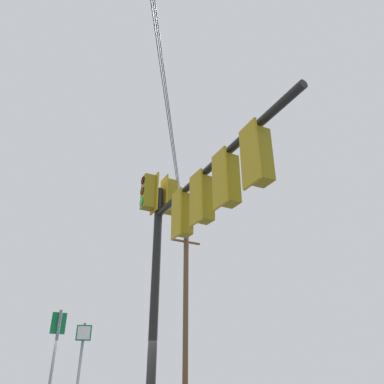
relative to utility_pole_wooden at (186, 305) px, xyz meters
The scene contains 5 objects.
signal_mast_assembly 16.30m from the utility_pole_wooden, 26.76° to the right, with size 5.39×0.96×6.50m.
utility_pole_wooden is the anchor object (origin of this frame).
route_sign_primary 15.66m from the utility_pole_wooden, 36.89° to the right, with size 0.12×0.32×3.12m.
route_sign_secondary 14.47m from the utility_pole_wooden, 36.84° to the right, with size 0.13×0.36×2.98m.
overhead_wire_span 17.03m from the utility_pole_wooden, 29.20° to the right, with size 28.78×16.10×1.13m.
Camera 1 is at (7.87, -2.22, 2.01)m, focal length 33.48 mm.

